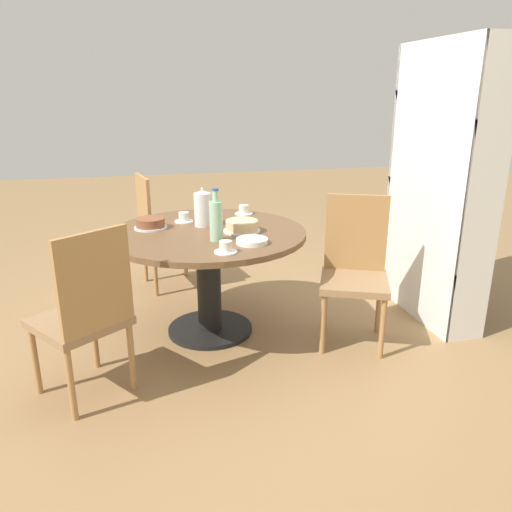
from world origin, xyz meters
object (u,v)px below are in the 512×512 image
at_px(coffee_pot, 203,208).
at_px(water_bottle, 216,220).
at_px(cake_second, 150,224).
at_px(cup_c, 226,248).
at_px(chair_c, 355,269).
at_px(cake_main, 242,226).
at_px(cup_b, 184,218).
at_px(bookshelf, 436,187).
at_px(chair_b, 85,313).
at_px(chair_a, 161,231).
at_px(cup_a, 244,210).

xyz_separation_m(coffee_pot, water_bottle, (0.36, 0.03, 0.01)).
relative_size(water_bottle, cake_second, 1.47).
height_order(water_bottle, cup_c, water_bottle).
distance_m(chair_c, water_bottle, 0.95).
xyz_separation_m(water_bottle, cake_main, (-0.15, 0.19, -0.09)).
relative_size(cup_b, cup_c, 1.00).
bearing_deg(water_bottle, cake_main, 129.18).
distance_m(coffee_pot, water_bottle, 0.36).
bearing_deg(bookshelf, coffee_pot, 83.86).
xyz_separation_m(chair_b, water_bottle, (-0.39, 0.75, 0.36)).
relative_size(chair_b, cake_main, 3.99).
bearing_deg(cake_main, chair_c, 71.48).
xyz_separation_m(cake_second, cup_b, (-0.12, 0.23, -0.01)).
bearing_deg(bookshelf, cake_second, 84.48).
bearing_deg(chair_c, chair_a, 156.45).
distance_m(chair_b, coffee_pot, 1.10).
distance_m(chair_b, bookshelf, 2.44).
xyz_separation_m(chair_c, cake_second, (-0.45, -1.26, 0.26)).
bearing_deg(cup_c, cup_a, 161.82).
xyz_separation_m(chair_b, cup_b, (-0.89, 0.60, 0.25)).
bearing_deg(water_bottle, cup_b, -163.47).
height_order(chair_a, cake_second, chair_a).
bearing_deg(water_bottle, chair_a, -166.04).
bearing_deg(cake_main, cup_b, -135.67).
distance_m(chair_b, cup_a, 1.49).
height_order(bookshelf, cup_a, bookshelf).
relative_size(chair_a, cake_second, 4.38).
height_order(coffee_pot, cup_c, coffee_pot).
relative_size(chair_c, water_bottle, 2.98).
relative_size(cake_main, cup_c, 1.81).
bearing_deg(cake_main, chair_a, -154.49).
relative_size(chair_c, coffee_pot, 3.64).
xyz_separation_m(coffee_pot, cake_second, (-0.02, -0.34, -0.09)).
relative_size(cake_main, cup_b, 1.81).
bearing_deg(cup_b, chair_c, 60.72).
distance_m(water_bottle, cake_second, 0.54).
distance_m(chair_a, cake_main, 1.13).
relative_size(water_bottle, cup_c, 2.43).
bearing_deg(cup_a, water_bottle, -25.59).
bearing_deg(cup_c, chair_c, 101.24).
relative_size(chair_a, water_bottle, 2.98).
relative_size(chair_c, cup_b, 7.23).
bearing_deg(chair_a, chair_c, -148.10).
bearing_deg(cup_c, cake_main, 156.42).
relative_size(bookshelf, cake_main, 8.00).
height_order(water_bottle, cup_b, water_bottle).
bearing_deg(cake_main, water_bottle, -50.82).
xyz_separation_m(chair_a, chair_c, (1.23, 1.17, 0.00)).
height_order(cake_main, cup_b, cake_main).
xyz_separation_m(chair_a, water_bottle, (1.15, 0.29, 0.36)).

